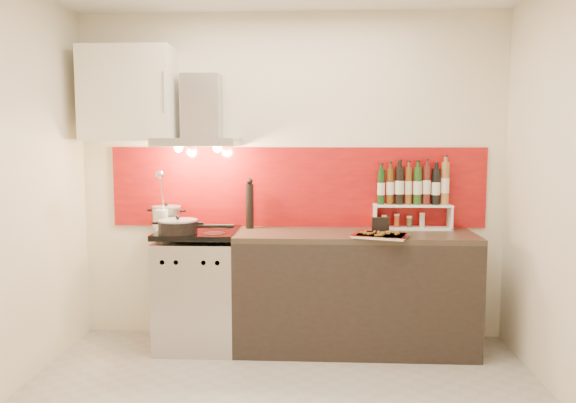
# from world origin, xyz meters

# --- Properties ---
(back_wall) EXTENTS (3.40, 0.02, 2.60)m
(back_wall) POSITION_xyz_m (0.00, 1.40, 1.30)
(back_wall) COLOR silver
(back_wall) RESTS_ON ground
(backsplash) EXTENTS (3.00, 0.02, 0.64)m
(backsplash) POSITION_xyz_m (0.05, 1.39, 1.22)
(backsplash) COLOR maroon
(backsplash) RESTS_ON back_wall
(range_stove) EXTENTS (0.60, 0.60, 0.91)m
(range_stove) POSITION_xyz_m (-0.70, 1.10, 0.44)
(range_stove) COLOR #B7B7BA
(range_stove) RESTS_ON ground
(counter) EXTENTS (1.80, 0.60, 0.90)m
(counter) POSITION_xyz_m (0.50, 1.10, 0.45)
(counter) COLOR black
(counter) RESTS_ON ground
(range_hood) EXTENTS (0.62, 0.50, 0.61)m
(range_hood) POSITION_xyz_m (-0.70, 1.24, 1.74)
(range_hood) COLOR #B7B7BA
(range_hood) RESTS_ON back_wall
(upper_cabinet) EXTENTS (0.70, 0.35, 0.72)m
(upper_cabinet) POSITION_xyz_m (-1.25, 1.22, 1.95)
(upper_cabinet) COLOR #EDE7CE
(upper_cabinet) RESTS_ON back_wall
(stock_pot) EXTENTS (0.23, 0.23, 0.20)m
(stock_pot) POSITION_xyz_m (-0.98, 1.24, 0.99)
(stock_pot) COLOR #B7B7BA
(stock_pot) RESTS_ON range_stove
(saute_pan) EXTENTS (0.56, 0.29, 0.13)m
(saute_pan) POSITION_xyz_m (-0.81, 0.94, 0.96)
(saute_pan) COLOR black
(saute_pan) RESTS_ON range_stove
(utensil_jar) EXTENTS (0.10, 0.15, 0.47)m
(utensil_jar) POSITION_xyz_m (-0.98, 1.09, 1.04)
(utensil_jar) COLOR silver
(utensil_jar) RESTS_ON range_stove
(pepper_mill) EXTENTS (0.06, 0.06, 0.40)m
(pepper_mill) POSITION_xyz_m (-0.32, 1.27, 1.09)
(pepper_mill) COLOR black
(pepper_mill) RESTS_ON counter
(step_shelf) EXTENTS (0.60, 0.16, 0.53)m
(step_shelf) POSITION_xyz_m (0.97, 1.30, 1.16)
(step_shelf) COLOR white
(step_shelf) RESTS_ON counter
(caddy_box) EXTENTS (0.13, 0.06, 0.11)m
(caddy_box) POSITION_xyz_m (0.69, 1.12, 0.96)
(caddy_box) COLOR black
(caddy_box) RESTS_ON counter
(baking_tray) EXTENTS (0.46, 0.40, 0.03)m
(baking_tray) POSITION_xyz_m (0.67, 0.89, 0.92)
(baking_tray) COLOR silver
(baking_tray) RESTS_ON counter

